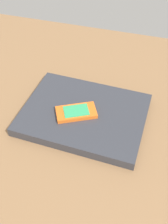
{
  "coord_description": "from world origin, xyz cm",
  "views": [
    {
      "loc": [
        -15.28,
        50.73,
        53.2
      ],
      "look_at": [
        -1.55,
        5.14,
        5.0
      ],
      "focal_mm": 43.92,
      "sensor_mm": 36.0,
      "label": 1
    }
  ],
  "objects": [
    {
      "name": "laptop_closed",
      "position": [
        -1.55,
        5.14,
        4.17
      ],
      "size": [
        30.77,
        23.91,
        2.34
      ],
      "primitive_type": "cube",
      "rotation": [
        0.0,
        0.0,
        -0.03
      ],
      "color": "#33353D",
      "rests_on": "desk_surface"
    },
    {
      "name": "desk_surface",
      "position": [
        0.0,
        0.0,
        1.5
      ],
      "size": [
        120.0,
        80.0,
        3.0
      ],
      "primitive_type": "cube",
      "color": "olive",
      "rests_on": "ground"
    },
    {
      "name": "cell_phone_on_laptop",
      "position": [
        -0.28,
        6.58,
        5.88
      ],
      "size": [
        10.95,
        9.03,
        1.14
      ],
      "color": "orange",
      "rests_on": "laptop_closed"
    }
  ]
}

